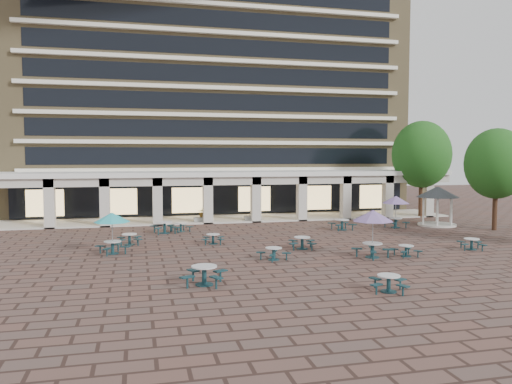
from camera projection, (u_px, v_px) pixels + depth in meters
ground at (269, 248)px, 31.19m from camera, size 120.00×120.00×0.00m
apartment_building at (210, 94)px, 55.03m from camera, size 40.00×15.50×25.20m
retail_arcade at (227, 187)px, 45.34m from camera, size 42.00×6.60×4.40m
picnic_table_0 at (204, 274)px, 22.16m from camera, size 2.29×2.29×0.87m
picnic_table_1 at (389, 282)px, 21.02m from camera, size 1.98×1.98×0.72m
picnic_table_2 at (274, 252)px, 27.59m from camera, size 1.89×1.89×0.69m
picnic_table_3 at (472, 243)px, 30.67m from camera, size 1.88×1.88×0.69m
picnic_table_4 at (112, 219)px, 29.23m from camera, size 2.10×2.10×2.43m
picnic_table_5 at (213, 238)px, 32.67m from camera, size 1.65×1.65×0.66m
picnic_table_6 at (373, 217)px, 28.12m from camera, size 2.33×2.33×2.69m
picnic_table_7 at (406, 250)px, 28.56m from camera, size 1.49×1.49×0.64m
picnic_table_8 at (181, 226)px, 38.06m from camera, size 1.87×1.87×0.69m
picnic_table_9 at (165, 226)px, 37.23m from camera, size 2.17×2.17×0.86m
picnic_table_10 at (302, 242)px, 30.87m from camera, size 1.97×1.97×0.76m
picnic_table_11 at (396, 201)px, 40.09m from camera, size 2.21×2.21×2.56m
picnic_table_12 at (129, 238)px, 32.36m from camera, size 1.64×1.64×0.72m
picnic_table_13 at (342, 224)px, 38.99m from camera, size 1.91×1.91×0.82m
gazebo at (437, 196)px, 41.31m from camera, size 3.48×3.48×3.24m
tree_east_a at (496, 164)px, 38.58m from camera, size 4.76×4.76×7.93m
tree_east_c at (422, 154)px, 46.75m from camera, size 5.46×5.46×9.09m
planter_left at (202, 216)px, 43.09m from camera, size 1.50×0.81×1.35m
planter_right at (253, 216)px, 44.13m from camera, size 1.50×0.72×1.18m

